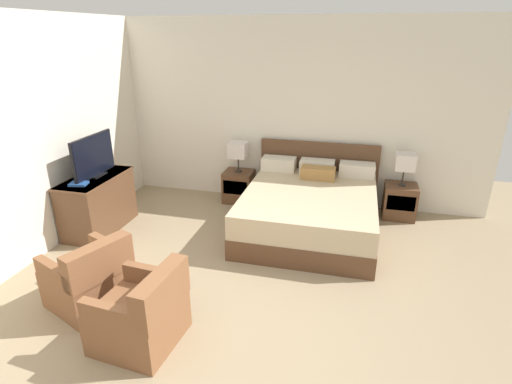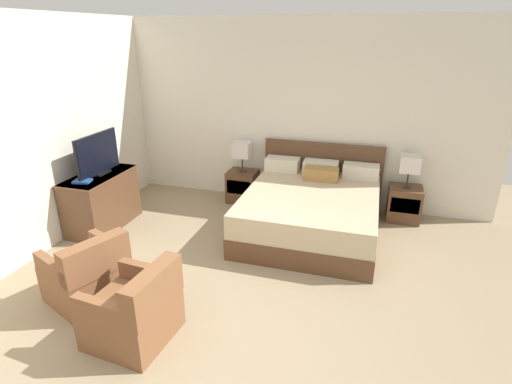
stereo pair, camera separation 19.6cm
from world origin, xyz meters
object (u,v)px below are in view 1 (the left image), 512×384
(armchair_by_window, at_px, (90,280))
(armchair_companion, at_px, (142,315))
(nightstand_left, at_px, (239,186))
(book_red_cover, at_px, (79,184))
(bed, at_px, (310,209))
(nightstand_right, at_px, (399,201))
(table_lamp_left, at_px, (238,150))
(table_lamp_right, at_px, (405,162))
(tv, at_px, (93,157))
(dresser, at_px, (98,203))

(armchair_by_window, distance_m, armchair_companion, 0.86)
(nightstand_left, bearing_deg, book_red_cover, -132.40)
(bed, distance_m, nightstand_left, 1.46)
(nightstand_right, bearing_deg, nightstand_left, 180.00)
(table_lamp_left, bearing_deg, armchair_companion, -88.37)
(bed, bearing_deg, table_lamp_right, 31.00)
(tv, bearing_deg, armchair_companion, -48.47)
(table_lamp_right, xyz_separation_m, armchair_companion, (-2.41, -3.32, -0.59))
(nightstand_left, bearing_deg, dresser, -137.81)
(armchair_companion, bearing_deg, nightstand_right, 53.94)
(nightstand_left, xyz_separation_m, dresser, (-1.60, -1.45, 0.15))
(table_lamp_right, xyz_separation_m, book_red_cover, (-4.12, -1.76, -0.07))
(armchair_by_window, bearing_deg, table_lamp_right, 42.78)
(tv, distance_m, armchair_companion, 2.67)
(bed, bearing_deg, nightstand_left, 149.06)
(dresser, bearing_deg, nightstand_right, 19.47)
(armchair_by_window, bearing_deg, nightstand_left, 76.92)
(nightstand_right, distance_m, armchair_companion, 4.10)
(armchair_by_window, bearing_deg, armchair_companion, -24.71)
(armchair_by_window, bearing_deg, nightstand_right, 42.77)
(nightstand_left, distance_m, armchair_by_window, 3.03)
(nightstand_right, bearing_deg, table_lamp_left, 179.97)
(tv, xyz_separation_m, armchair_companion, (1.70, -1.91, -0.77))
(table_lamp_left, xyz_separation_m, armchair_by_window, (-0.69, -2.96, -0.59))
(bed, xyz_separation_m, nightstand_right, (1.25, 0.75, -0.07))
(nightstand_right, relative_size, table_lamp_right, 1.06)
(nightstand_left, relative_size, table_lamp_right, 1.06)
(table_lamp_left, relative_size, table_lamp_right, 1.00)
(book_red_cover, bearing_deg, table_lamp_right, 23.19)
(dresser, relative_size, tv, 1.33)
(table_lamp_right, relative_size, armchair_by_window, 0.54)
(nightstand_left, height_order, book_red_cover, book_red_cover)
(table_lamp_right, xyz_separation_m, armchair_by_window, (-3.19, -2.96, -0.59))
(table_lamp_right, distance_m, armchair_by_window, 4.39)
(table_lamp_right, bearing_deg, tv, -161.17)
(table_lamp_left, bearing_deg, book_red_cover, -132.38)
(table_lamp_left, bearing_deg, tv, -138.81)
(nightstand_left, bearing_deg, armchair_by_window, -103.08)
(book_red_cover, bearing_deg, dresser, 88.89)
(nightstand_right, height_order, armchair_by_window, armchair_by_window)
(bed, xyz_separation_m, dresser, (-2.86, -0.70, 0.08))
(nightstand_left, distance_m, nightstand_right, 2.51)
(nightstand_left, xyz_separation_m, table_lamp_left, (0.00, 0.00, 0.61))
(table_lamp_left, distance_m, table_lamp_right, 2.51)
(dresser, relative_size, book_red_cover, 5.14)
(nightstand_right, xyz_separation_m, tv, (-4.11, -1.40, 0.80))
(table_lamp_left, xyz_separation_m, armchair_companion, (0.09, -3.32, -0.59))
(table_lamp_right, bearing_deg, dresser, -160.51)
(bed, xyz_separation_m, book_red_cover, (-2.86, -1.01, 0.47))
(bed, relative_size, table_lamp_left, 4.30)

